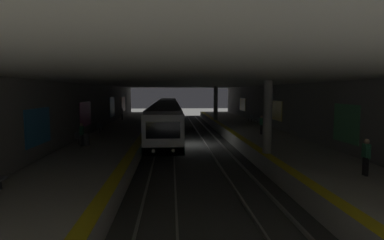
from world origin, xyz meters
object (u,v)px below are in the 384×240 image
person_walking_mid (82,134)px  bench_left_near (256,119)px  metro_train (167,114)px  bench_left_mid (251,118)px  pillar_near (268,117)px  bench_right_mid (80,136)px  bench_right_far (100,126)px  person_standing_far (366,156)px  pillar_far (216,103)px  suitcase_rolling (269,130)px  person_waiting_near (261,124)px  trash_bin (86,139)px  backpack_on_floor (264,126)px  person_boarding (122,113)px

person_walking_mid → bench_left_near: bearing=-49.9°
metro_train → bench_left_mid: (-0.61, -10.73, -0.45)m
pillar_near → bench_right_mid: bearing=70.0°
bench_right_far → person_standing_far: bearing=-136.5°
pillar_far → person_standing_far: pillar_far is taller
metro_train → suitcase_rolling: 14.95m
person_waiting_near → trash_bin: size_ratio=2.01×
bench_left_near → bench_right_far: (-5.89, 17.07, 0.00)m
person_standing_far → trash_bin: size_ratio=2.02×
bench_left_near → bench_right_far: same height
person_waiting_near → backpack_on_floor: person_waiting_near is taller
metro_train → person_waiting_near: (-12.03, -8.68, -0.05)m
person_boarding → bench_right_far: bearing=179.2°
backpack_on_floor → trash_bin: 18.61m
person_waiting_near → person_standing_far: (-13.74, -0.79, 0.01)m
pillar_near → person_waiting_near: 8.73m
pillar_far → bench_left_near: 6.83m
suitcase_rolling → bench_right_mid: bearing=105.0°
person_boarding → metro_train: bearing=-117.3°
metro_train → bench_right_mid: bearing=158.0°
trash_bin → person_boarding: bearing=1.6°
bench_right_far → trash_bin: bench_right_far is taller
pillar_far → bench_right_far: 17.03m
bench_right_far → backpack_on_floor: (1.81, -16.75, -0.32)m
bench_right_mid → person_boarding: (18.87, -0.16, 0.36)m
person_standing_far → person_boarding: bearing=28.4°
bench_left_mid → bench_right_mid: same height
bench_right_mid → suitcase_rolling: bearing=-75.0°
metro_train → trash_bin: metro_train is taller
bench_right_far → trash_bin: size_ratio=2.00×
person_standing_far → person_waiting_near: bearing=3.3°
bench_left_mid → bench_right_far: same height
metro_train → person_boarding: 6.95m
bench_left_near → bench_left_mid: (2.58, 0.00, 0.00)m
person_standing_far → suitcase_rolling: size_ratio=1.87×
bench_left_near → bench_left_mid: bearing=0.0°
pillar_near → bench_left_mid: (19.77, -4.18, -1.75)m
bench_right_far → person_walking_mid: person_walking_mid is taller
person_waiting_near → pillar_far: bearing=8.7°
person_standing_far → backpack_on_floor: 18.53m
pillar_near → person_standing_far: pillar_near is taller
person_waiting_near → suitcase_rolling: (0.63, -0.97, -0.62)m
pillar_near → person_walking_mid: pillar_near is taller
pillar_far → suitcase_rolling: pillar_far is taller
bench_right_far → suitcase_rolling: 16.16m
bench_left_near → backpack_on_floor: 4.11m
pillar_near → metro_train: size_ratio=0.12×
pillar_near → person_walking_mid: bearing=75.2°
pillar_far → bench_right_mid: 21.88m
bench_right_far → backpack_on_floor: size_ratio=4.25×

